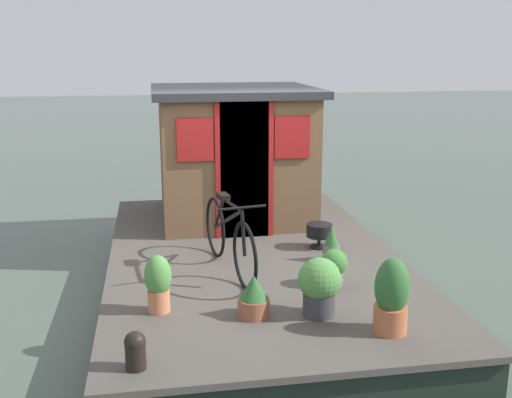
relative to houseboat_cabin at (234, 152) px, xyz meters
The scene contains 12 objects.
ground_plane 2.12m from the houseboat_cabin, behind, with size 60.00×60.00×0.00m, color #47564C.
houseboat_deck 1.98m from the houseboat_cabin, behind, with size 5.48×3.28×0.45m.
houseboat_cabin is the anchor object (origin of this frame).
bicycle 2.25m from the houseboat_cabin, behind, with size 1.70×0.50×0.82m.
potted_plant_mint 3.45m from the houseboat_cabin, behind, with size 0.38×0.38×0.53m.
potted_plant_fern 2.88m from the houseboat_cabin, 166.78° to the right, with size 0.27×0.27×0.37m.
potted_plant_rosemary 3.31m from the houseboat_cabin, 160.18° to the left, with size 0.24×0.24×0.53m.
potted_plant_ivy 2.30m from the houseboat_cabin, 157.93° to the right, with size 0.19×0.19×0.41m.
potted_plant_thyme 3.92m from the houseboat_cabin, 168.00° to the right, with size 0.29×0.29×0.65m.
potted_plant_succulent 3.39m from the houseboat_cabin, behind, with size 0.29×0.29×0.38m.
charcoal_grill 1.89m from the houseboat_cabin, 152.50° to the right, with size 0.31×0.31×0.29m.
mooring_bollard 4.32m from the houseboat_cabin, 162.34° to the left, with size 0.16×0.16×0.30m.
Camera 1 is at (-6.61, 1.10, 2.78)m, focal length 42.69 mm.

